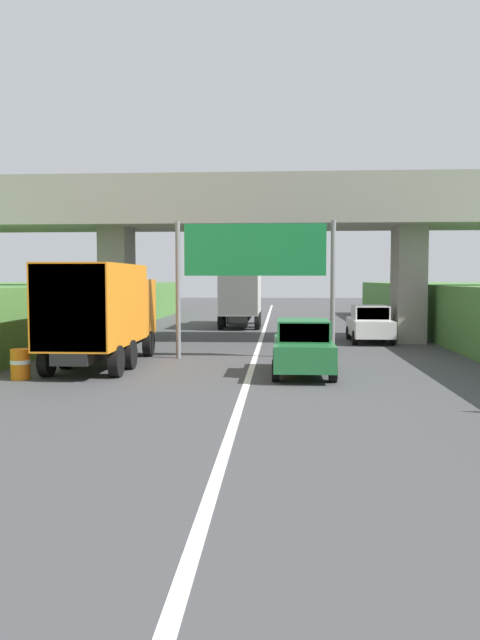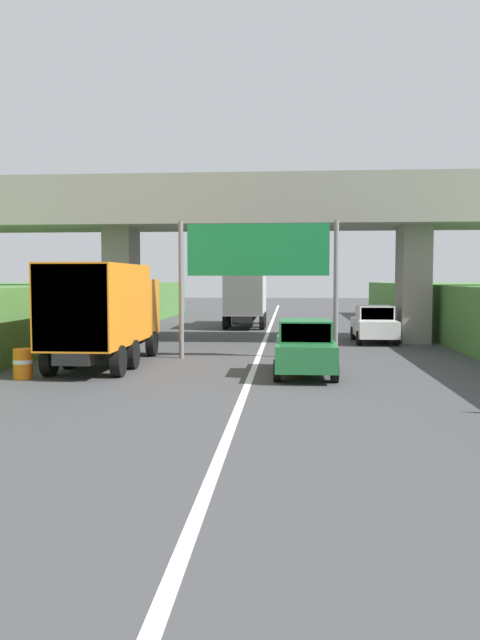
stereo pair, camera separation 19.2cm
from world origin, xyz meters
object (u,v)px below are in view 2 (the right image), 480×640
object	(u,v)px
overhead_highway_sign	(258,258)
truck_orange	(105,309)
truck_red	(247,295)
car_white	(374,324)
construction_barrel_3	(23,364)
car_green	(305,348)

from	to	relation	value
overhead_highway_sign	truck_orange	size ratio (longest dim) A/B	0.81
overhead_highway_sign	truck_red	xyz separation A→B (m)	(-1.47, 15.50, -1.78)
overhead_highway_sign	car_white	bearing A→B (deg)	51.31
truck_orange	construction_barrel_3	xyz separation A→B (m)	(-1.64, -2.86, -1.47)
car_green	overhead_highway_sign	bearing A→B (deg)	113.19
car_green	construction_barrel_3	distance (m)	8.46
truck_red	truck_orange	bearing A→B (deg)	-101.41
truck_orange	construction_barrel_3	distance (m)	3.62
overhead_highway_sign	truck_red	size ratio (longest dim) A/B	0.81
car_white	truck_orange	bearing A→B (deg)	-139.54
car_white	car_green	distance (m)	10.77
construction_barrel_3	truck_orange	bearing A→B (deg)	60.11
overhead_highway_sign	truck_orange	xyz separation A→B (m)	(-5.06, -2.29, -1.78)
truck_red	truck_orange	world-z (taller)	same
truck_orange	car_green	size ratio (longest dim) A/B	1.78
truck_red	car_green	world-z (taller)	truck_red
overhead_highway_sign	construction_barrel_3	size ratio (longest dim) A/B	6.53
overhead_highway_sign	car_white	xyz separation A→B (m)	(5.10, 6.37, -2.86)
overhead_highway_sign	truck_red	bearing A→B (deg)	95.41
overhead_highway_sign	car_green	bearing A→B (deg)	-66.81
truck_orange	car_white	distance (m)	13.40
car_white	construction_barrel_3	distance (m)	16.51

